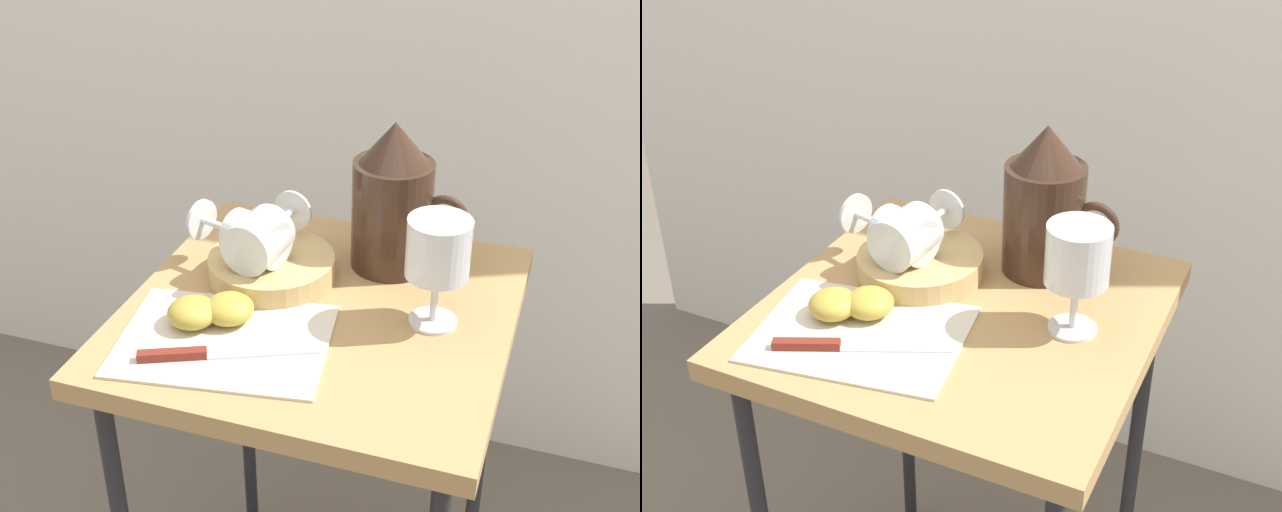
% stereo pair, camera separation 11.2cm
% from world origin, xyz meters
% --- Properties ---
extents(table, '(0.51, 0.51, 0.71)m').
position_xyz_m(table, '(0.00, 0.00, 0.64)').
color(table, '#AD8451').
rests_on(table, ground_plane).
extents(linen_napkin, '(0.29, 0.24, 0.00)m').
position_xyz_m(linen_napkin, '(-0.09, -0.11, 0.72)').
color(linen_napkin, beige).
rests_on(linen_napkin, table).
extents(basket_tray, '(0.18, 0.18, 0.03)m').
position_xyz_m(basket_tray, '(-0.09, 0.05, 0.73)').
color(basket_tray, tan).
rests_on(basket_tray, table).
extents(pitcher, '(0.17, 0.12, 0.22)m').
position_xyz_m(pitcher, '(0.06, 0.14, 0.80)').
color(pitcher, '#382319').
rests_on(pitcher, table).
extents(wine_glass_upright, '(0.08, 0.08, 0.15)m').
position_xyz_m(wine_glass_upright, '(0.15, 0.01, 0.82)').
color(wine_glass_upright, silver).
rests_on(wine_glass_upright, table).
extents(wine_glass_tipped_near, '(0.09, 0.15, 0.07)m').
position_xyz_m(wine_glass_tipped_near, '(-0.10, 0.03, 0.79)').
color(wine_glass_tipped_near, silver).
rests_on(wine_glass_tipped_near, basket_tray).
extents(wine_glass_tipped_far, '(0.15, 0.10, 0.07)m').
position_xyz_m(wine_glass_tipped_far, '(-0.11, 0.04, 0.78)').
color(wine_glass_tipped_far, silver).
rests_on(wine_glass_tipped_far, basket_tray).
extents(apple_half_left, '(0.07, 0.07, 0.04)m').
position_xyz_m(apple_half_left, '(-0.14, -0.10, 0.74)').
color(apple_half_left, '#B29938').
rests_on(apple_half_left, linen_napkin).
extents(apple_half_right, '(0.07, 0.07, 0.04)m').
position_xyz_m(apple_half_right, '(-0.10, -0.07, 0.74)').
color(apple_half_right, '#B29938').
rests_on(apple_half_right, linen_napkin).
extents(knife, '(0.21, 0.11, 0.01)m').
position_xyz_m(knife, '(-0.10, -0.16, 0.72)').
color(knife, silver).
rests_on(knife, linen_napkin).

